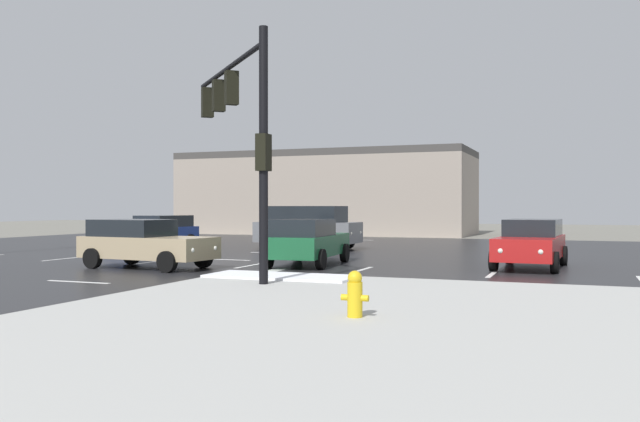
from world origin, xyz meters
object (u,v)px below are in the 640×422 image
Objects in this scene: sedan_green at (307,241)px; sedan_red at (531,242)px; traffic_signal_mast at (239,116)px; sedan_blue at (157,231)px; suv_grey at (308,227)px; sedan_tan at (144,242)px; fire_hydrant at (355,294)px.

sedan_red is at bearing -80.42° from sedan_green.
sedan_blue is at bearing -0.72° from traffic_signal_mast.
sedan_green is (-7.20, -1.84, 0.00)m from sedan_red.
traffic_signal_mast is 13.62m from suv_grey.
sedan_blue is at bearing -161.13° from suv_grey.
sedan_red is 0.99× the size of sedan_tan.
sedan_red is 12.68m from sedan_tan.
traffic_signal_mast reaches higher than suv_grey.
traffic_signal_mast reaches higher than sedan_red.
sedan_green is at bearing -66.45° from suv_grey.
fire_hydrant is 0.16× the size of suv_grey.
traffic_signal_mast is at bearing -43.16° from sedan_red.
suv_grey is at bearing 114.50° from fire_hydrant.
suv_grey is (-8.27, 18.16, 0.55)m from fire_hydrant.
fire_hydrant is at bearing 179.25° from traffic_signal_mast.
suv_grey is at bearing 113.70° from sedan_blue.
traffic_signal_mast is 6.24m from sedan_tan.
suv_grey is 7.21m from sedan_blue.
sedan_red and sedan_tan have the same top height.
sedan_green is (3.18, -7.88, -0.24)m from suv_grey.
sedan_green is 11.58m from sedan_blue.
sedan_tan reaches higher than fire_hydrant.
sedan_red is at bearing 80.17° from fire_hydrant.
sedan_tan is (-4.62, 2.09, -3.64)m from traffic_signal_mast.
sedan_green is at bearing 66.69° from sedan_blue.
sedan_red reaches higher than fire_hydrant.
suv_grey is 8.50m from sedan_green.
fire_hydrant is at bearing -158.36° from sedan_green.
sedan_blue is at bearing 128.19° from sedan_tan.
traffic_signal_mast is 1.28× the size of suv_grey.
traffic_signal_mast is 15.12m from sedan_blue.
sedan_red and sedan_blue have the same top height.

